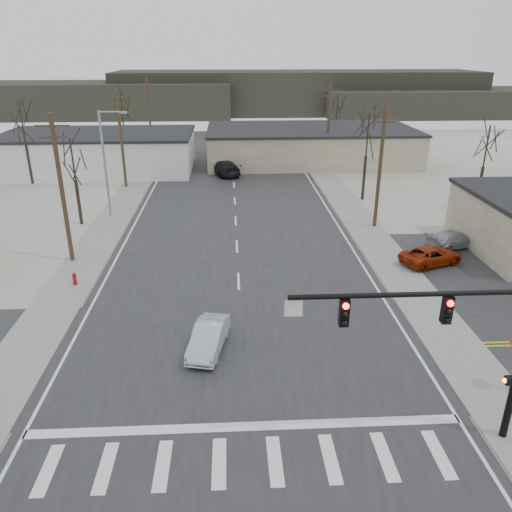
# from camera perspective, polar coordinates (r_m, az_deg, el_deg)

# --- Properties ---
(ground) EXTENTS (140.00, 140.00, 0.00)m
(ground) POSITION_cam_1_polar(r_m,az_deg,el_deg) (24.76, -1.62, -10.98)
(ground) COLOR silver
(ground) RESTS_ON ground
(main_road) EXTENTS (18.00, 110.00, 0.05)m
(main_road) POSITION_cam_1_polar(r_m,az_deg,el_deg) (38.15, -2.23, 1.64)
(main_road) COLOR black
(main_road) RESTS_ON ground
(cross_road) EXTENTS (90.00, 10.00, 0.04)m
(cross_road) POSITION_cam_1_polar(r_m,az_deg,el_deg) (24.75, -1.62, -10.94)
(cross_road) COLOR black
(cross_road) RESTS_ON ground
(sidewalk_left) EXTENTS (3.00, 90.00, 0.06)m
(sidewalk_left) POSITION_cam_1_polar(r_m,az_deg,el_deg) (44.05, -16.29, 3.65)
(sidewalk_left) COLOR gray
(sidewalk_left) RESTS_ON ground
(sidewalk_right) EXTENTS (3.00, 90.00, 0.06)m
(sidewalk_right) POSITION_cam_1_polar(r_m,az_deg,el_deg) (44.24, 11.56, 4.20)
(sidewalk_right) COLOR gray
(sidewalk_right) RESTS_ON ground
(traffic_signal_mast) EXTENTS (8.95, 0.43, 7.20)m
(traffic_signal_mast) POSITION_cam_1_polar(r_m,az_deg,el_deg) (18.93, 23.66, -8.00)
(traffic_signal_mast) COLOR black
(traffic_signal_mast) RESTS_ON ground
(fire_hydrant) EXTENTS (0.24, 0.24, 0.87)m
(fire_hydrant) POSITION_cam_1_polar(r_m,az_deg,el_deg) (33.02, -20.02, -2.47)
(fire_hydrant) COLOR #A50C0C
(fire_hydrant) RESTS_ON ground
(building_left_far) EXTENTS (22.30, 12.30, 4.50)m
(building_left_far) POSITION_cam_1_polar(r_m,az_deg,el_deg) (63.62, -17.52, 11.30)
(building_left_far) COLOR silver
(building_left_far) RESTS_ON ground
(building_right_far) EXTENTS (26.30, 14.30, 4.30)m
(building_right_far) POSITION_cam_1_polar(r_m,az_deg,el_deg) (66.45, 6.17, 12.55)
(building_right_far) COLOR #C0B192
(building_right_far) RESTS_ON ground
(upole_left_b) EXTENTS (2.20, 0.30, 10.00)m
(upole_left_b) POSITION_cam_1_polar(r_m,az_deg,el_deg) (35.47, -21.34, 7.28)
(upole_left_b) COLOR #4C3A23
(upole_left_b) RESTS_ON ground
(upole_left_c) EXTENTS (2.20, 0.30, 10.00)m
(upole_left_c) POSITION_cam_1_polar(r_m,az_deg,el_deg) (54.43, -15.15, 12.96)
(upole_left_c) COLOR #4C3A23
(upole_left_c) RESTS_ON ground
(upole_left_d) EXTENTS (2.20, 0.30, 10.00)m
(upole_left_d) POSITION_cam_1_polar(r_m,az_deg,el_deg) (73.94, -12.10, 15.63)
(upole_left_d) COLOR #4C3A23
(upole_left_d) RESTS_ON ground
(upole_right_a) EXTENTS (2.20, 0.30, 10.00)m
(upole_right_a) POSITION_cam_1_polar(r_m,az_deg,el_deg) (41.28, 14.02, 10.16)
(upole_right_a) COLOR #4C3A23
(upole_right_a) RESTS_ON ground
(upole_right_b) EXTENTS (2.20, 0.30, 10.00)m
(upole_right_b) POSITION_cam_1_polar(r_m,az_deg,el_deg) (62.34, 8.28, 14.64)
(upole_right_b) COLOR #4C3A23
(upole_right_b) RESTS_ON ground
(streetlight_main) EXTENTS (2.40, 0.25, 9.00)m
(streetlight_main) POSITION_cam_1_polar(r_m,az_deg,el_deg) (44.70, -16.72, 10.62)
(streetlight_main) COLOR gray
(streetlight_main) RESTS_ON ground
(tree_left_near) EXTENTS (3.30, 3.30, 7.35)m
(tree_left_near) POSITION_cam_1_polar(r_m,az_deg,el_deg) (43.35, -20.18, 10.03)
(tree_left_near) COLOR black
(tree_left_near) RESTS_ON ground
(tree_right_mid) EXTENTS (3.74, 3.74, 8.33)m
(tree_right_mid) POSITION_cam_1_polar(r_m,az_deg,el_deg) (48.98, 12.61, 13.02)
(tree_right_mid) COLOR black
(tree_right_mid) RESTS_ON ground
(tree_left_far) EXTENTS (3.96, 3.96, 8.82)m
(tree_left_far) POSITION_cam_1_polar(r_m,az_deg,el_deg) (68.38, -15.06, 15.72)
(tree_left_far) COLOR black
(tree_left_far) RESTS_ON ground
(tree_right_far) EXTENTS (3.52, 3.52, 7.84)m
(tree_right_far) POSITION_cam_1_polar(r_m,az_deg,el_deg) (74.66, 9.26, 16.17)
(tree_right_far) COLOR black
(tree_right_far) RESTS_ON ground
(tree_lot) EXTENTS (3.52, 3.52, 7.84)m
(tree_lot) POSITION_cam_1_polar(r_m,az_deg,el_deg) (48.82, 24.83, 11.06)
(tree_lot) COLOR black
(tree_lot) RESTS_ON ground
(tree_left_mid) EXTENTS (3.96, 3.96, 8.82)m
(tree_left_mid) POSITION_cam_1_polar(r_m,az_deg,el_deg) (59.19, -25.14, 13.42)
(tree_left_mid) COLOR black
(tree_left_mid) RESTS_ON ground
(hill_left) EXTENTS (70.00, 18.00, 7.00)m
(hill_left) POSITION_cam_1_polar(r_m,az_deg,el_deg) (118.24, -20.91, 16.34)
(hill_left) COLOR #333026
(hill_left) RESTS_ON ground
(hill_center) EXTENTS (80.00, 18.00, 9.00)m
(hill_center) POSITION_cam_1_polar(r_m,az_deg,el_deg) (117.98, 4.72, 18.15)
(hill_center) COLOR #333026
(hill_center) RESTS_ON ground
(hill_right) EXTENTS (60.00, 18.00, 5.50)m
(hill_right) POSITION_cam_1_polar(r_m,az_deg,el_deg) (122.04, 22.28, 15.95)
(hill_right) COLOR #333026
(hill_right) RESTS_ON ground
(sedan_crossing) EXTENTS (2.14, 4.14, 1.30)m
(sedan_crossing) POSITION_cam_1_polar(r_m,az_deg,el_deg) (24.70, -5.46, -9.25)
(sedan_crossing) COLOR #B4BBC0
(sedan_crossing) RESTS_ON main_road
(car_far_a) EXTENTS (4.26, 6.14, 1.65)m
(car_far_a) POSITION_cam_1_polar(r_m,az_deg,el_deg) (58.87, -3.65, 10.05)
(car_far_a) COLOR black
(car_far_a) RESTS_ON main_road
(car_far_b) EXTENTS (1.50, 3.61, 1.22)m
(car_far_b) POSITION_cam_1_polar(r_m,az_deg,el_deg) (85.89, -5.16, 13.87)
(car_far_b) COLOR black
(car_far_b) RESTS_ON main_road
(car_parked_red) EXTENTS (4.85, 3.44, 1.23)m
(car_parked_red) POSITION_cam_1_polar(r_m,az_deg,el_deg) (35.99, 19.40, 0.04)
(car_parked_red) COLOR maroon
(car_parked_red) RESTS_ON parking_lot
(car_parked_silver) EXTENTS (4.74, 3.31, 1.27)m
(car_parked_silver) POSITION_cam_1_polar(r_m,az_deg,el_deg) (39.60, 21.64, 1.80)
(car_parked_silver) COLOR #91959A
(car_parked_silver) RESTS_ON parking_lot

